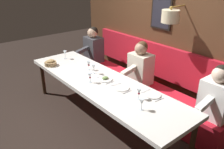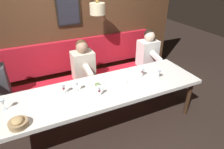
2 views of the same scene
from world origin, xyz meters
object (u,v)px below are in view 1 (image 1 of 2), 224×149
object	(u,v)px
diner_near	(140,64)
wine_glass_3	(94,67)
diner_nearest	(217,94)
wine_glass_1	(90,76)
wine_glass_2	(65,53)
bread_bowl	(51,63)
diner_middle	(93,46)
dining_table	(101,84)
wine_glass_0	(142,102)
wine_glass_4	(139,92)
wine_glass_5	(89,64)

from	to	relation	value
diner_near	wine_glass_3	distance (m)	0.86
diner_nearest	wine_glass_1	distance (m)	1.85
diner_near	wine_glass_2	bearing A→B (deg)	121.53
bread_bowl	diner_near	bearing A→B (deg)	-44.04
diner_middle	wine_glass_1	size ratio (longest dim) A/B	4.82
diner_middle	wine_glass_3	xyz separation A→B (m)	(-0.79, -1.14, 0.04)
dining_table	diner_middle	bearing A→B (deg)	58.90
diner_middle	wine_glass_0	distance (m)	2.65
wine_glass_1	wine_glass_2	distance (m)	1.24
diner_near	diner_middle	size ratio (longest dim) A/B	1.00
wine_glass_4	wine_glass_5	distance (m)	1.30
dining_table	wine_glass_2	bearing A→B (deg)	86.50
wine_glass_4	wine_glass_5	bearing A→B (deg)	87.58
wine_glass_1	wine_glass_5	distance (m)	0.52
diner_nearest	wine_glass_4	size ratio (longest dim) A/B	4.82
diner_middle	bread_bowl	xyz separation A→B (m)	(-1.20, -0.32, -0.03)
wine_glass_1	wine_glass_4	bearing A→B (deg)	-75.55
wine_glass_4	bread_bowl	size ratio (longest dim) A/B	0.75
diner_near	wine_glass_1	distance (m)	1.04
wine_glass_2	wine_glass_1	bearing A→B (deg)	-100.87
wine_glass_5	bread_bowl	xyz separation A→B (m)	(-0.43, 0.63, -0.07)
wine_glass_1	wine_glass_4	xyz separation A→B (m)	(0.22, -0.86, -0.00)
bread_bowl	wine_glass_4	bearing A→B (deg)	-78.85
wine_glass_3	wine_glass_1	bearing A→B (deg)	-134.45
bread_bowl	wine_glass_1	bearing A→B (deg)	-81.55
dining_table	wine_glass_4	world-z (taller)	wine_glass_4
diner_nearest	dining_table	bearing A→B (deg)	121.13
diner_nearest	diner_middle	world-z (taller)	same
wine_glass_3	wine_glass_5	size ratio (longest dim) A/B	1.00
wine_glass_5	wine_glass_2	bearing A→B (deg)	93.00
diner_middle	wine_glass_2	world-z (taller)	diner_middle
wine_glass_1	dining_table	bearing A→B (deg)	-24.07
wine_glass_1	bread_bowl	xyz separation A→B (m)	(-0.16, 1.07, -0.07)
diner_nearest	diner_near	size ratio (longest dim) A/B	1.00
dining_table	wine_glass_4	size ratio (longest dim) A/B	19.73
dining_table	diner_near	bearing A→B (deg)	-1.10
wine_glass_1	wine_glass_5	size ratio (longest dim) A/B	1.00
wine_glass_1	bread_bowl	size ratio (longest dim) A/B	0.75
wine_glass_0	wine_glass_1	size ratio (longest dim) A/B	1.00
diner_near	bread_bowl	distance (m)	1.66
wine_glass_5	diner_near	bearing A→B (deg)	-34.82
wine_glass_2	wine_glass_5	size ratio (longest dim) A/B	1.00
wine_glass_3	wine_glass_4	xyz separation A→B (m)	(-0.03, -1.11, -0.00)
dining_table	wine_glass_2	distance (m)	1.31
diner_near	wine_glass_1	world-z (taller)	diner_near
wine_glass_1	bread_bowl	world-z (taller)	wine_glass_1
diner_middle	wine_glass_0	xyz separation A→B (m)	(-0.99, -2.46, 0.04)
wine_glass_1	wine_glass_4	distance (m)	0.88
diner_near	wine_glass_3	xyz separation A→B (m)	(-0.79, 0.34, 0.04)
wine_glass_3	bread_bowl	world-z (taller)	wine_glass_3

